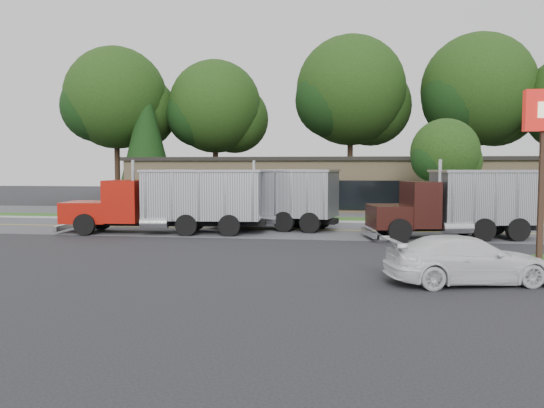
{
  "coord_description": "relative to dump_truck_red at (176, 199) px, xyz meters",
  "views": [
    {
      "loc": [
        3.95,
        -20.39,
        3.53
      ],
      "look_at": [
        0.4,
        3.89,
        1.8
      ],
      "focal_mm": 35.0,
      "sensor_mm": 36.0,
      "label": 1
    }
  ],
  "objects": [
    {
      "name": "dump_truck_blue",
      "position": [
        5.33,
        2.53,
        -0.02
      ],
      "size": [
        7.31,
        3.98,
        3.36
      ],
      "rotation": [
        0.0,
        0.0,
        2.93
      ],
      "color": "black",
      "rests_on": "ground"
    },
    {
      "name": "far_parking",
      "position": [
        5.12,
        13.47,
        -1.81
      ],
      "size": [
        60.0,
        7.0,
        0.02
      ],
      "primitive_type": "cube",
      "color": "#5B5B60",
      "rests_on": "ground"
    },
    {
      "name": "ground",
      "position": [
        5.12,
        -6.53,
        -1.81
      ],
      "size": [
        140.0,
        140.0,
        0.0
      ],
      "primitive_type": "plane",
      "color": "#2E2E33",
      "rests_on": "ground"
    },
    {
      "name": "dump_truck_red",
      "position": [
        0.0,
        0.0,
        0.0
      ],
      "size": [
        10.78,
        3.51,
        3.36
      ],
      "rotation": [
        0.0,
        0.0,
        3.23
      ],
      "color": "black",
      "rests_on": "ground"
    },
    {
      "name": "curb",
      "position": [
        5.12,
        6.67,
        -1.81
      ],
      "size": [
        60.0,
        0.3,
        0.12
      ],
      "primitive_type": "cube",
      "color": "#9E9E99",
      "rests_on": "ground"
    },
    {
      "name": "center_line",
      "position": [
        5.12,
        2.47,
        -1.81
      ],
      "size": [
        60.0,
        0.12,
        0.01
      ],
      "primitive_type": "cube",
      "color": "gold",
      "rests_on": "ground"
    },
    {
      "name": "strip_mall",
      "position": [
        7.12,
        19.47,
        0.19
      ],
      "size": [
        32.0,
        12.0,
        4.0
      ],
      "primitive_type": "cube",
      "color": "tan",
      "rests_on": "ground"
    },
    {
      "name": "road",
      "position": [
        5.12,
        2.47,
        -1.81
      ],
      "size": [
        60.0,
        8.0,
        0.02
      ],
      "primitive_type": "cube",
      "color": "#5B5B60",
      "rests_on": "ground"
    },
    {
      "name": "tree_far_c",
      "position": [
        9.3,
        27.61,
        8.82
      ],
      "size": [
        11.68,
        10.99,
        16.66
      ],
      "color": "#382619",
      "rests_on": "ground"
    },
    {
      "name": "tree_far_d",
      "position": [
        21.29,
        26.61,
        8.53
      ],
      "size": [
        11.36,
        10.69,
        16.2
      ],
      "color": "#382619",
      "rests_on": "ground"
    },
    {
      "name": "evergreen_left",
      "position": [
        -10.88,
        23.47,
        5.0
      ],
      "size": [
        5.45,
        5.45,
        12.39
      ],
      "color": "#382619",
      "rests_on": "ground"
    },
    {
      "name": "tree_far_b",
      "position": [
        -4.72,
        27.59,
        7.51
      ],
      "size": [
        10.24,
        9.64,
        14.61
      ],
      "color": "#382619",
      "rests_on": "ground"
    },
    {
      "name": "tree_far_a",
      "position": [
        -14.71,
        25.61,
        8.3
      ],
      "size": [
        11.11,
        10.45,
        15.84
      ],
      "color": "#382619",
      "rests_on": "ground"
    },
    {
      "name": "rally_car",
      "position": [
        12.62,
        -10.36,
        -1.09
      ],
      "size": [
        5.3,
        3.15,
        1.44
      ],
      "primitive_type": "imported",
      "rotation": [
        0.0,
        0.0,
        1.81
      ],
      "color": "silver",
      "rests_on": "ground"
    },
    {
      "name": "tree_verge",
      "position": [
        15.19,
        8.53,
        2.4
      ],
      "size": [
        4.64,
        4.37,
        6.62
      ],
      "color": "#382619",
      "rests_on": "ground"
    },
    {
      "name": "dump_truck_maroon",
      "position": [
        14.51,
        0.02,
        -0.01
      ],
      "size": [
        8.31,
        4.1,
        3.36
      ],
      "rotation": [
        0.0,
        0.0,
        3.34
      ],
      "color": "black",
      "rests_on": "ground"
    },
    {
      "name": "grass_verge",
      "position": [
        5.12,
        8.47,
        -1.81
      ],
      "size": [
        60.0,
        3.4,
        0.03
      ],
      "primitive_type": "cube",
      "color": "#27571D",
      "rests_on": "ground"
    }
  ]
}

